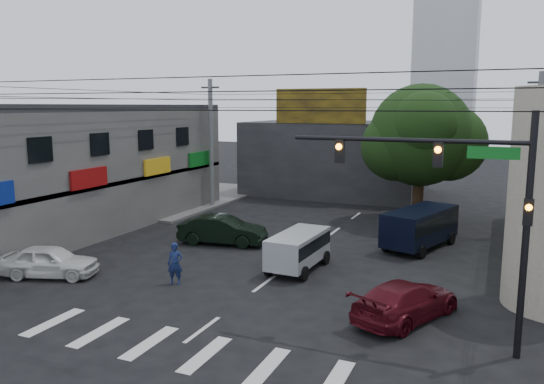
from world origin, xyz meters
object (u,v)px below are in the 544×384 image
Objects in this scene: utility_pole_far_right at (536,155)px; street_tree at (421,136)px; traffic_officer at (175,264)px; white_compact at (50,261)px; traffic_gantry at (466,192)px; silver_minivan at (298,252)px; maroon_sedan at (406,300)px; navy_van at (420,229)px; dark_sedan at (223,230)px; utility_pole_far_left at (211,144)px.

street_tree is at bearing 171.25° from utility_pole_far_right.
utility_pole_far_right is at bearing 29.39° from traffic_officer.
utility_pole_far_right is 2.10× the size of white_compact.
traffic_gantry is 0.78× the size of utility_pole_far_right.
silver_minivan is 2.28× the size of traffic_officer.
navy_van is at bearing -60.31° from maroon_sedan.
utility_pole_far_right is at bearing -68.12° from white_compact.
navy_van is at bearing -81.03° from dark_sedan.
street_tree is 1.21× the size of traffic_gantry.
utility_pole_far_left is 11.38m from dark_sedan.
street_tree reaches higher than silver_minivan.
white_compact is (1.61, -16.82, -3.91)m from utility_pole_far_left.
dark_sedan is at bearing -6.51° from maroon_sedan.
white_compact is at bearing 179.38° from traffic_gantry.
utility_pole_far_left is 5.25× the size of traffic_officer.
silver_minivan is at bearing 143.37° from traffic_gantry.
traffic_officer is (-8.47, -9.86, -0.15)m from navy_van.
silver_minivan reaches higher than dark_sedan.
maroon_sedan is 2.85× the size of traffic_officer.
utility_pole_far_right is 1.84× the size of maroon_sedan.
utility_pole_far_left is 2.31× the size of silver_minivan.
traffic_gantry is 1.48× the size of dark_sedan.
traffic_officer is at bearing -95.48° from white_compact.
traffic_gantry is 0.78× the size of utility_pole_far_left.
silver_minivan is at bearing -80.48° from white_compact.
utility_pole_far_right is (2.68, 17.00, -0.23)m from traffic_gantry.
utility_pole_far_left reaches higher than silver_minivan.
traffic_gantry is at bearing -98.94° from utility_pole_far_right.
navy_van reaches higher than maroon_sedan.
dark_sedan is 1.11× the size of white_compact.
white_compact is (-12.89, -17.82, -4.78)m from street_tree.
street_tree is at bearing -58.66° from maroon_sedan.
silver_minivan is at bearing -130.33° from utility_pole_far_right.
dark_sedan is at bearing 82.77° from traffic_officer.
white_compact is at bearing 120.92° from silver_minivan.
silver_minivan is at bearing -10.51° from maroon_sedan.
dark_sedan is at bearing 147.43° from traffic_gantry.
maroon_sedan is at bearing -156.75° from navy_van.
traffic_officer is at bearing -114.09° from street_tree.
dark_sedan is 1.22× the size of silver_minivan.
traffic_gantry is 1.64× the size of white_compact.
street_tree is 1.59× the size of navy_van.
traffic_officer reaches higher than silver_minivan.
maroon_sedan is at bearing -83.02° from street_tree.
utility_pole_far_right is 1.68× the size of navy_van.
traffic_officer reaches higher than dark_sedan.
utility_pole_far_right is (6.50, -1.00, -0.87)m from street_tree.
silver_minivan is at bearing -126.44° from dark_sedan.
street_tree is at bearing -12.66° from silver_minivan.
silver_minivan reaches higher than maroon_sedan.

